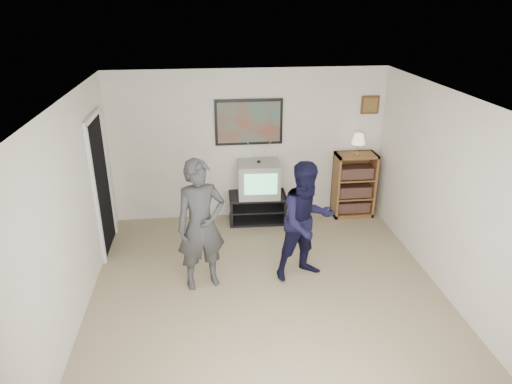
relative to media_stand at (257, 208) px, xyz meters
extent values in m
cube|color=#7B644E|center=(-0.11, -2.23, -0.24)|extent=(4.50, 5.00, 0.01)
cube|color=white|center=(-0.11, -2.23, 2.26)|extent=(4.50, 5.00, 0.01)
cube|color=silver|center=(-0.11, 0.27, 1.01)|extent=(4.50, 0.01, 2.50)
cube|color=silver|center=(-2.36, -2.23, 1.01)|extent=(0.01, 5.00, 2.50)
cube|color=silver|center=(2.14, -2.23, 1.01)|extent=(0.01, 5.00, 2.50)
cube|color=black|center=(0.00, 0.00, 0.22)|extent=(0.96, 0.55, 0.04)
cube|color=black|center=(0.00, 0.00, -0.22)|extent=(0.96, 0.55, 0.04)
cube|color=black|center=(-0.44, 0.00, 0.00)|extent=(0.05, 0.51, 0.47)
cube|color=black|center=(0.44, 0.00, 0.00)|extent=(0.05, 0.51, 0.47)
imported|color=#323235|center=(-0.92, -1.77, 0.63)|extent=(0.72, 0.57, 1.74)
imported|color=black|center=(0.44, -1.71, 0.58)|extent=(0.94, 0.83, 1.64)
cube|color=white|center=(-0.93, -1.60, 0.90)|extent=(0.05, 0.13, 0.04)
cube|color=white|center=(0.47, -1.46, 0.86)|extent=(0.06, 0.12, 0.03)
cube|color=black|center=(-0.11, 0.25, 1.41)|extent=(1.10, 0.03, 0.75)
cube|color=white|center=(-0.66, 0.25, 1.71)|extent=(0.28, 0.02, 0.14)
cube|color=#4A3317|center=(1.89, 0.25, 1.64)|extent=(0.30, 0.03, 0.30)
cube|color=black|center=(-2.35, -0.63, 0.76)|extent=(0.03, 0.85, 2.00)
camera|label=1|loc=(-0.82, -6.91, 3.29)|focal=32.00mm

